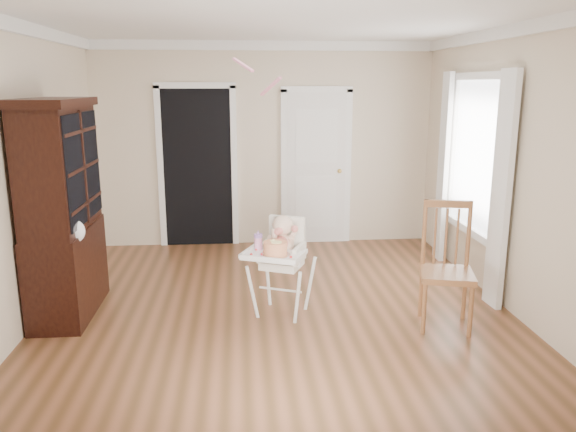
{
  "coord_description": "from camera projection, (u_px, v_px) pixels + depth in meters",
  "views": [
    {
      "loc": [
        -0.34,
        -5.05,
        2.16
      ],
      "look_at": [
        0.09,
        -0.11,
        0.99
      ],
      "focal_mm": 35.0,
      "sensor_mm": 36.0,
      "label": 1
    }
  ],
  "objects": [
    {
      "name": "closet_door",
      "position": [
        316.0,
        169.0,
        7.65
      ],
      "size": [
        0.96,
        0.09,
        2.13
      ],
      "color": "white",
      "rests_on": "wall_back"
    },
    {
      "name": "ceiling",
      "position": [
        276.0,
        19.0,
        4.8
      ],
      "size": [
        5.0,
        5.0,
        0.0
      ],
      "primitive_type": "plane",
      "rotation": [
        3.14,
        0.0,
        0.0
      ],
      "color": "white",
      "rests_on": "wall_back"
    },
    {
      "name": "wall_left",
      "position": [
        22.0,
        178.0,
        4.92
      ],
      "size": [
        0.0,
        5.0,
        5.0
      ],
      "primitive_type": "plane",
      "rotation": [
        1.57,
        0.0,
        1.57
      ],
      "color": "beige",
      "rests_on": "floor"
    },
    {
      "name": "floor",
      "position": [
        278.0,
        313.0,
        5.42
      ],
      "size": [
        5.0,
        5.0,
        0.0
      ],
      "primitive_type": "plane",
      "color": "#54361C",
      "rests_on": "ground"
    },
    {
      "name": "wall_right",
      "position": [
        514.0,
        171.0,
        5.3
      ],
      "size": [
        0.0,
        5.0,
        5.0
      ],
      "primitive_type": "plane",
      "rotation": [
        1.57,
        0.0,
        -1.57
      ],
      "color": "beige",
      "rests_on": "floor"
    },
    {
      "name": "streamer",
      "position": [
        243.0,
        65.0,
        5.29
      ],
      "size": [
        0.2,
        0.47,
        0.15
      ],
      "primitive_type": null,
      "rotation": [
        0.26,
        0.0,
        0.36
      ],
      "color": "pink",
      "rests_on": "ceiling"
    },
    {
      "name": "crown_molding",
      "position": [
        276.0,
        26.0,
        4.82
      ],
      "size": [
        4.5,
        5.0,
        0.12
      ],
      "primitive_type": null,
      "color": "white",
      "rests_on": "ceiling"
    },
    {
      "name": "sippy_cup",
      "position": [
        258.0,
        241.0,
        5.18
      ],
      "size": [
        0.08,
        0.08,
        0.19
      ],
      "rotation": [
        0.0,
        0.0,
        -0.41
      ],
      "color": "pink",
      "rests_on": "high_chair"
    },
    {
      "name": "high_chair",
      "position": [
        282.0,
        255.0,
        5.27
      ],
      "size": [
        0.76,
        0.83,
        0.95
      ],
      "rotation": [
        0.0,
        0.0,
        -0.41
      ],
      "color": "white",
      "rests_on": "floor"
    },
    {
      "name": "window_right",
      "position": [
        472.0,
        166.0,
        6.09
      ],
      "size": [
        0.13,
        1.84,
        2.3
      ],
      "color": "white",
      "rests_on": "wall_right"
    },
    {
      "name": "doorway",
      "position": [
        198.0,
        164.0,
        7.5
      ],
      "size": [
        1.06,
        0.05,
        2.22
      ],
      "color": "black",
      "rests_on": "wall_back"
    },
    {
      "name": "china_cabinet",
      "position": [
        63.0,
        210.0,
        5.2
      ],
      "size": [
        0.54,
        1.21,
        2.03
      ],
      "color": "black",
      "rests_on": "floor"
    },
    {
      "name": "wall_back",
      "position": [
        264.0,
        146.0,
        7.54
      ],
      "size": [
        4.5,
        0.0,
        4.5
      ],
      "primitive_type": "plane",
      "rotation": [
        1.57,
        0.0,
        0.0
      ],
      "color": "beige",
      "rests_on": "floor"
    },
    {
      "name": "cake",
      "position": [
        275.0,
        248.0,
        5.01
      ],
      "size": [
        0.28,
        0.28,
        0.13
      ],
      "color": "silver",
      "rests_on": "high_chair"
    },
    {
      "name": "dining_chair",
      "position": [
        446.0,
        270.0,
        5.05
      ],
      "size": [
        0.56,
        0.56,
        1.13
      ],
      "rotation": [
        0.0,
        0.0,
        -0.25
      ],
      "color": "brown",
      "rests_on": "floor"
    },
    {
      "name": "baby",
      "position": [
        283.0,
        239.0,
        5.26
      ],
      "size": [
        0.27,
        0.28,
        0.45
      ],
      "rotation": [
        0.0,
        0.0,
        -0.41
      ],
      "color": "beige",
      "rests_on": "high_chair"
    }
  ]
}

